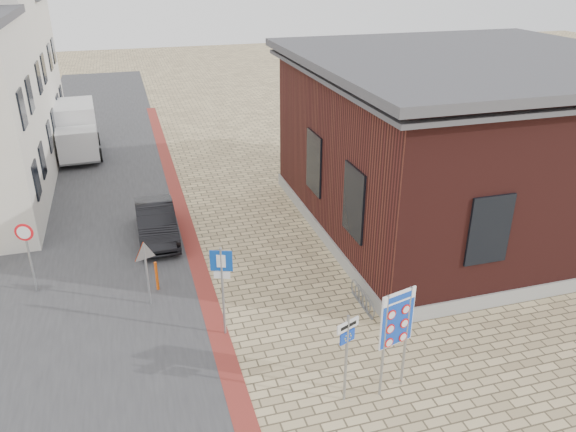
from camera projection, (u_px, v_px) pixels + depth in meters
ground at (304, 365)px, 15.26m from camera, size 120.00×120.00×0.00m
road_strip at (99, 188)px, 26.87m from camera, size 7.00×60.00×0.02m
curb_strip at (185, 222)px, 23.43m from camera, size 0.60×40.00×0.02m
brick_building at (467, 140)px, 22.18m from camera, size 13.00×13.00×6.80m
bike_rack at (363, 299)px, 17.74m from camera, size 0.08×1.80×0.60m
sedan at (156, 222)px, 21.87m from camera, size 1.48×4.18×1.37m
box_truck at (77, 130)px, 30.82m from camera, size 2.43×5.30×2.72m
border_sign at (397, 320)px, 13.53m from camera, size 0.99×0.30×2.95m
essen_sign at (347, 345)px, 13.39m from camera, size 0.64×0.30×2.52m
parking_sign at (222, 276)px, 15.70m from camera, size 0.60×0.26×2.86m
yield_sign at (145, 259)px, 17.23m from camera, size 0.75×0.34×2.20m
speed_sign at (27, 247)px, 17.88m from camera, size 0.58×0.18×2.51m
bollard at (157, 276)px, 18.48m from camera, size 0.12×0.12×1.05m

